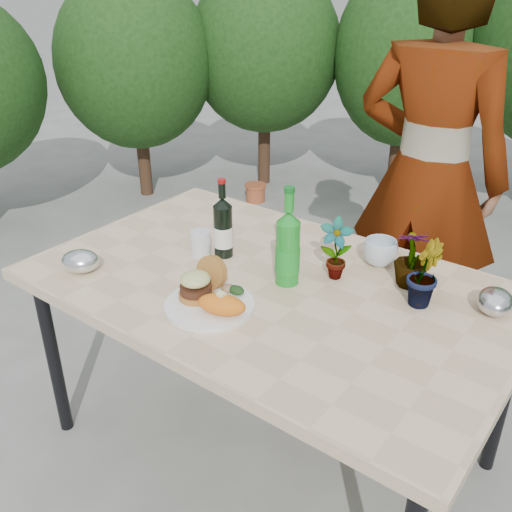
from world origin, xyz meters
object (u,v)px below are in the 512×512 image
Objects in this scene: dinner_plate at (210,305)px; person at (428,177)px; patio_table at (270,296)px; wine_bottle at (223,228)px.

dinner_plate is 1.18m from person.
person reaches higher than patio_table.
wine_bottle is (-0.19, 0.30, 0.10)m from dinner_plate.
patio_table is 5.71× the size of dinner_plate.
dinner_plate is at bearing -103.16° from patio_table.
patio_table is 0.89× the size of person.
patio_table is at bearing 75.67° from person.
dinner_plate is at bearing -35.08° from wine_bottle.
dinner_plate is 0.37m from wine_bottle.
person reaches higher than dinner_plate.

